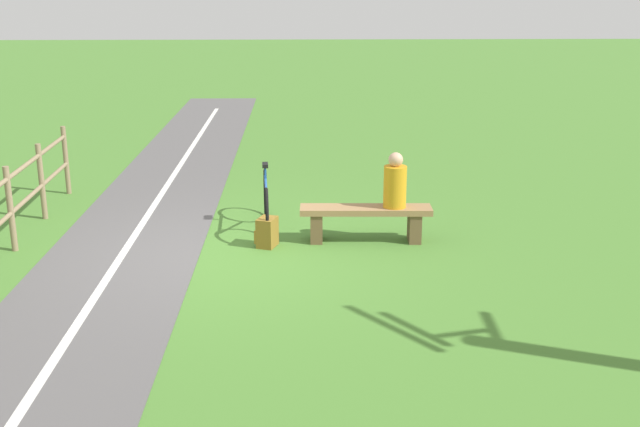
# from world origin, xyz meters

# --- Properties ---
(ground_plane) EXTENTS (80.00, 80.00, 0.00)m
(ground_plane) POSITION_xyz_m (0.00, 0.00, 0.00)
(ground_plane) COLOR #477A2D
(path_centre_line) EXTENTS (0.20, 32.00, 0.00)m
(path_centre_line) POSITION_xyz_m (1.26, 4.00, 0.02)
(path_centre_line) COLOR silver
(path_centre_line) RESTS_ON paved_path
(bench) EXTENTS (1.77, 0.42, 0.48)m
(bench) POSITION_xyz_m (-1.89, -0.49, 0.33)
(bench) COLOR #937047
(bench) RESTS_ON ground_plane
(person_seated) EXTENTS (0.31, 0.31, 0.74)m
(person_seated) POSITION_xyz_m (-2.28, -0.48, 0.80)
(person_seated) COLOR orange
(person_seated) RESTS_ON bench
(bicycle) EXTENTS (0.15, 1.81, 0.91)m
(bicycle) POSITION_xyz_m (-0.54, -1.09, 0.39)
(bicycle) COLOR black
(bicycle) RESTS_ON ground_plane
(backpack) EXTENTS (0.32, 0.35, 0.39)m
(backpack) POSITION_xyz_m (-0.57, -0.31, 0.19)
(backpack) COLOR olive
(backpack) RESTS_ON ground_plane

